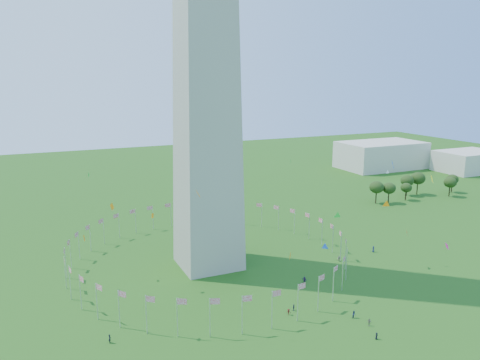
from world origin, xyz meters
name	(u,v)px	position (x,y,z in m)	size (l,w,h in m)	color
ground	(295,352)	(0.00, 0.00, 0.00)	(600.00, 600.00, 0.00)	#1B4A11
flag_ring	(209,250)	(0.00, 50.00, 4.50)	(80.24, 80.24, 9.00)	silver
gov_building_east_a	(381,155)	(150.00, 150.00, 8.00)	(50.00, 30.00, 16.00)	beige
gov_building_east_b	(468,161)	(190.00, 120.00, 6.00)	(35.00, 25.00, 12.00)	beige
crowd	(342,333)	(12.23, 0.83, 0.87)	(90.70, 77.57, 1.98)	#2F1745
kites_aloft	(309,217)	(16.86, 22.24, 20.48)	(88.49, 74.51, 32.71)	green
tree_line_east	(413,188)	(113.83, 85.65, 4.73)	(53.09, 15.43, 10.56)	#294717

